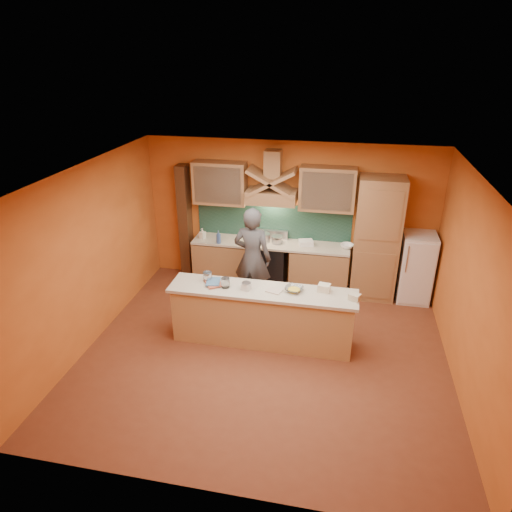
% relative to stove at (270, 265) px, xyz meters
% --- Properties ---
extents(floor, '(5.50, 5.00, 0.01)m').
position_rel_stove_xyz_m(floor, '(0.30, -2.20, -0.45)').
color(floor, brown).
rests_on(floor, ground).
extents(ceiling, '(5.50, 5.00, 0.01)m').
position_rel_stove_xyz_m(ceiling, '(0.30, -2.20, 2.35)').
color(ceiling, white).
rests_on(ceiling, wall_back).
extents(wall_back, '(5.50, 0.02, 2.80)m').
position_rel_stove_xyz_m(wall_back, '(0.30, 0.30, 0.95)').
color(wall_back, '#CE6828').
rests_on(wall_back, floor).
extents(wall_front, '(5.50, 0.02, 2.80)m').
position_rel_stove_xyz_m(wall_front, '(0.30, -4.70, 0.95)').
color(wall_front, '#CE6828').
rests_on(wall_front, floor).
extents(wall_left, '(0.02, 5.00, 2.80)m').
position_rel_stove_xyz_m(wall_left, '(-2.45, -2.20, 0.95)').
color(wall_left, '#CE6828').
rests_on(wall_left, floor).
extents(wall_right, '(0.02, 5.00, 2.80)m').
position_rel_stove_xyz_m(wall_right, '(3.05, -2.20, 0.95)').
color(wall_right, '#CE6828').
rests_on(wall_right, floor).
extents(base_cabinet_left, '(1.10, 0.60, 0.86)m').
position_rel_stove_xyz_m(base_cabinet_left, '(-0.95, 0.00, -0.02)').
color(base_cabinet_left, '#A3744A').
rests_on(base_cabinet_left, floor).
extents(base_cabinet_right, '(1.10, 0.60, 0.86)m').
position_rel_stove_xyz_m(base_cabinet_right, '(0.95, 0.00, -0.02)').
color(base_cabinet_right, '#A3744A').
rests_on(base_cabinet_right, floor).
extents(counter_top, '(3.00, 0.62, 0.04)m').
position_rel_stove_xyz_m(counter_top, '(-0.00, 0.00, 0.45)').
color(counter_top, beige).
rests_on(counter_top, base_cabinet_left).
extents(stove, '(0.60, 0.58, 0.90)m').
position_rel_stove_xyz_m(stove, '(0.00, 0.00, 0.00)').
color(stove, black).
rests_on(stove, floor).
extents(backsplash, '(3.00, 0.03, 0.70)m').
position_rel_stove_xyz_m(backsplash, '(-0.00, 0.28, 0.80)').
color(backsplash, '#1B3D33').
rests_on(backsplash, wall_back).
extents(range_hood, '(0.92, 0.50, 0.24)m').
position_rel_stove_xyz_m(range_hood, '(0.00, 0.05, 1.37)').
color(range_hood, '#A3744A').
rests_on(range_hood, wall_back).
extents(hood_chimney, '(0.30, 0.30, 0.50)m').
position_rel_stove_xyz_m(hood_chimney, '(0.00, 0.15, 1.95)').
color(hood_chimney, '#A3744A').
rests_on(hood_chimney, wall_back).
extents(upper_cabinet_left, '(1.00, 0.35, 0.80)m').
position_rel_stove_xyz_m(upper_cabinet_left, '(-1.00, 0.12, 1.55)').
color(upper_cabinet_left, '#A3744A').
rests_on(upper_cabinet_left, wall_back).
extents(upper_cabinet_right, '(1.00, 0.35, 0.80)m').
position_rel_stove_xyz_m(upper_cabinet_right, '(1.00, 0.12, 1.55)').
color(upper_cabinet_right, '#A3744A').
rests_on(upper_cabinet_right, wall_back).
extents(pantry_column, '(0.80, 0.60, 2.30)m').
position_rel_stove_xyz_m(pantry_column, '(1.95, 0.00, 0.70)').
color(pantry_column, '#A3744A').
rests_on(pantry_column, floor).
extents(fridge, '(0.58, 0.60, 1.30)m').
position_rel_stove_xyz_m(fridge, '(2.70, 0.00, 0.20)').
color(fridge, white).
rests_on(fridge, floor).
extents(trim_column_left, '(0.20, 0.30, 2.30)m').
position_rel_stove_xyz_m(trim_column_left, '(-1.75, 0.15, 0.70)').
color(trim_column_left, '#472816').
rests_on(trim_column_left, floor).
extents(island_body, '(2.80, 0.55, 0.88)m').
position_rel_stove_xyz_m(island_body, '(0.20, -1.90, -0.01)').
color(island_body, tan).
rests_on(island_body, floor).
extents(island_top, '(2.90, 0.62, 0.05)m').
position_rel_stove_xyz_m(island_top, '(0.20, -1.90, 0.47)').
color(island_top, beige).
rests_on(island_top, island_body).
extents(person, '(0.73, 0.52, 1.87)m').
position_rel_stove_xyz_m(person, '(-0.19, -0.79, 0.48)').
color(person, '#4C4C51').
rests_on(person, floor).
extents(pot_large, '(0.34, 0.34, 0.17)m').
position_rel_stove_xyz_m(pot_large, '(-0.14, 0.02, 0.54)').
color(pot_large, '#AEADB4').
rests_on(pot_large, stove).
extents(pot_small, '(0.23, 0.23, 0.12)m').
position_rel_stove_xyz_m(pot_small, '(0.12, 0.00, 0.51)').
color(pot_small, '#AEAEB5').
rests_on(pot_small, stove).
extents(soap_bottle_a, '(0.13, 0.13, 0.22)m').
position_rel_stove_xyz_m(soap_bottle_a, '(-1.33, -0.07, 0.58)').
color(soap_bottle_a, silver).
rests_on(soap_bottle_a, counter_top).
extents(soap_bottle_b, '(0.13, 0.13, 0.26)m').
position_rel_stove_xyz_m(soap_bottle_b, '(-0.96, -0.23, 0.60)').
color(soap_bottle_b, '#375698').
rests_on(soap_bottle_b, counter_top).
extents(bowl_back, '(0.28, 0.28, 0.08)m').
position_rel_stove_xyz_m(bowl_back, '(1.43, 0.02, 0.51)').
color(bowl_back, white).
rests_on(bowl_back, counter_top).
extents(dish_rack, '(0.31, 0.27, 0.09)m').
position_rel_stove_xyz_m(dish_rack, '(0.67, 0.02, 0.52)').
color(dish_rack, white).
rests_on(dish_rack, counter_top).
extents(book_lower, '(0.37, 0.40, 0.03)m').
position_rel_stove_xyz_m(book_lower, '(-0.68, -1.94, 0.51)').
color(book_lower, '#B1543F').
rests_on(book_lower, island_top).
extents(book_upper, '(0.26, 0.32, 0.02)m').
position_rel_stove_xyz_m(book_upper, '(-0.70, -1.88, 0.53)').
color(book_upper, '#446B97').
rests_on(book_upper, island_top).
extents(jar_large, '(0.15, 0.15, 0.15)m').
position_rel_stove_xyz_m(jar_large, '(-0.71, -1.79, 0.57)').
color(jar_large, white).
rests_on(jar_large, island_top).
extents(jar_small, '(0.14, 0.14, 0.15)m').
position_rel_stove_xyz_m(jar_small, '(-0.37, -1.93, 0.57)').
color(jar_small, silver).
rests_on(jar_small, island_top).
extents(kitchen_scale, '(0.15, 0.15, 0.10)m').
position_rel_stove_xyz_m(kitchen_scale, '(-0.04, -1.94, 0.54)').
color(kitchen_scale, silver).
rests_on(kitchen_scale, island_top).
extents(mixing_bowl, '(0.33, 0.33, 0.07)m').
position_rel_stove_xyz_m(mixing_bowl, '(0.68, -1.85, 0.53)').
color(mixing_bowl, white).
rests_on(mixing_bowl, island_top).
extents(cloth, '(0.27, 0.23, 0.02)m').
position_rel_stove_xyz_m(cloth, '(0.38, -1.91, 0.50)').
color(cloth, beige).
rests_on(cloth, island_top).
extents(grocery_bag_a, '(0.20, 0.17, 0.12)m').
position_rel_stove_xyz_m(grocery_bag_a, '(1.13, -1.76, 0.55)').
color(grocery_bag_a, beige).
rests_on(grocery_bag_a, island_top).
extents(grocery_bag_b, '(0.20, 0.18, 0.10)m').
position_rel_stove_xyz_m(grocery_bag_b, '(1.58, -1.94, 0.54)').
color(grocery_bag_b, beige).
rests_on(grocery_bag_b, island_top).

